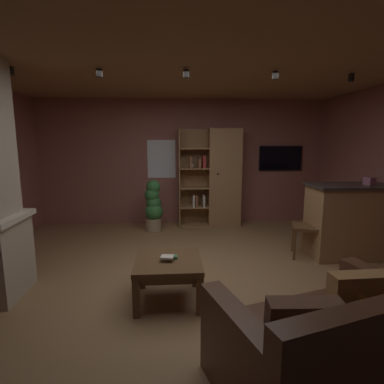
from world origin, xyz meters
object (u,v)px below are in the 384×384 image
object	(u,v)px
leather_couch	(331,349)
dining_chair	(314,223)
wall_mounted_tv	(280,158)
tissue_box	(369,181)
potted_floor_plant	(153,206)
kitchen_bar_counter	(358,220)
bookshelf_cabinet	(220,178)
table_book_0	(173,257)
table_book_1	(167,257)
coffee_table	(168,268)

from	to	relation	value
leather_couch	dining_chair	bearing A→B (deg)	66.99
dining_chair	wall_mounted_tv	distance (m)	2.26
tissue_box	potted_floor_plant	distance (m)	3.60
kitchen_bar_counter	wall_mounted_tv	distance (m)	2.27
bookshelf_cabinet	table_book_0	world-z (taller)	bookshelf_cabinet
bookshelf_cabinet	wall_mounted_tv	world-z (taller)	bookshelf_cabinet
potted_floor_plant	table_book_1	bearing A→B (deg)	-83.65
leather_couch	potted_floor_plant	bearing A→B (deg)	110.12
kitchen_bar_counter	dining_chair	xyz separation A→B (m)	(-0.68, -0.02, -0.02)
bookshelf_cabinet	table_book_1	distance (m)	3.19
coffee_table	table_book_0	xyz separation A→B (m)	(0.05, 0.05, 0.10)
coffee_table	dining_chair	world-z (taller)	dining_chair
table_book_0	leather_couch	bearing A→B (deg)	-50.92
dining_chair	potted_floor_plant	world-z (taller)	potted_floor_plant
tissue_box	leather_couch	distance (m)	3.02
leather_couch	coffee_table	distance (m)	1.69
leather_couch	table_book_0	size ratio (longest dim) A/B	16.79
table_book_0	potted_floor_plant	distance (m)	2.57
wall_mounted_tv	dining_chair	bearing A→B (deg)	-96.37
table_book_1	wall_mounted_tv	xyz separation A→B (m)	(2.35, 3.19, 0.86)
bookshelf_cabinet	dining_chair	bearing A→B (deg)	-59.99
coffee_table	table_book_1	world-z (taller)	table_book_1
bookshelf_cabinet	table_book_1	bearing A→B (deg)	-109.16
bookshelf_cabinet	kitchen_bar_counter	distance (m)	2.60
kitchen_bar_counter	table_book_0	xyz separation A→B (m)	(-2.75, -1.05, -0.08)
tissue_box	leather_couch	size ratio (longest dim) A/B	0.07
bookshelf_cabinet	leather_couch	distance (m)	4.28
kitchen_bar_counter	table_book_1	world-z (taller)	kitchen_bar_counter
bookshelf_cabinet	table_book_1	xyz separation A→B (m)	(-1.03, -2.98, -0.47)
bookshelf_cabinet	potted_floor_plant	distance (m)	1.45
coffee_table	wall_mounted_tv	distance (m)	4.06
leather_couch	dining_chair	size ratio (longest dim) A/B	1.83
bookshelf_cabinet	coffee_table	size ratio (longest dim) A/B	2.79
potted_floor_plant	wall_mounted_tv	xyz separation A→B (m)	(2.64, 0.58, 0.86)
coffee_table	kitchen_bar_counter	bearing A→B (deg)	21.40
tissue_box	dining_chair	world-z (taller)	tissue_box
coffee_table	table_book_1	xyz separation A→B (m)	(-0.01, -0.02, 0.13)
tissue_box	potted_floor_plant	xyz separation A→B (m)	(-3.18, 1.55, -0.65)
bookshelf_cabinet	coffee_table	xyz separation A→B (m)	(-1.02, -2.96, -0.60)
tissue_box	coffee_table	bearing A→B (deg)	-160.07
coffee_table	dining_chair	xyz separation A→B (m)	(2.11, 1.08, 0.16)
table_book_1	kitchen_bar_counter	bearing A→B (deg)	21.67
bookshelf_cabinet	table_book_0	distance (m)	3.11
kitchen_bar_counter	wall_mounted_tv	world-z (taller)	wall_mounted_tv
tissue_box	coffee_table	world-z (taller)	tissue_box
table_book_0	potted_floor_plant	size ratio (longest dim) A/B	0.10
tissue_box	table_book_1	bearing A→B (deg)	-159.80
table_book_0	bookshelf_cabinet	bearing A→B (deg)	71.46
table_book_1	dining_chair	xyz separation A→B (m)	(2.12, 1.10, 0.03)
kitchen_bar_counter	table_book_0	world-z (taller)	kitchen_bar_counter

